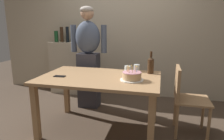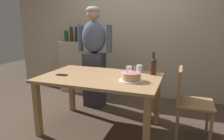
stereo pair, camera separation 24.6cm
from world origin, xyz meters
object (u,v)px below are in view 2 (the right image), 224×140
(birthday_cake, at_px, (131,77))
(cell_phone, at_px, (62,75))
(wine_bottle, at_px, (153,66))
(person_man_bearded, at_px, (94,56))
(dining_chair, at_px, (187,98))
(water_glass_near, at_px, (140,69))
(water_glass_far, at_px, (129,71))

(birthday_cake, relative_size, cell_phone, 1.92)
(wine_bottle, height_order, person_man_bearded, person_man_bearded)
(dining_chair, bearing_deg, water_glass_near, 72.21)
(cell_phone, bearing_deg, water_glass_far, 18.48)
(person_man_bearded, bearing_deg, cell_phone, 85.09)
(birthday_cake, distance_m, water_glass_near, 0.47)
(water_glass_near, relative_size, water_glass_far, 0.86)
(water_glass_far, xyz_separation_m, wine_bottle, (0.29, 0.13, 0.06))
(birthday_cake, height_order, cell_phone, birthday_cake)
(birthday_cake, relative_size, water_glass_near, 2.82)
(cell_phone, relative_size, person_man_bearded, 0.09)
(person_man_bearded, bearing_deg, dining_chair, 159.94)
(birthday_cake, bearing_deg, person_man_bearded, 136.12)
(water_glass_near, relative_size, person_man_bearded, 0.06)
(birthday_cake, distance_m, water_glass_far, 0.29)
(birthday_cake, distance_m, dining_chair, 0.74)
(water_glass_near, xyz_separation_m, dining_chair, (0.64, -0.20, -0.27))
(cell_phone, bearing_deg, birthday_cake, 0.19)
(wine_bottle, bearing_deg, person_man_bearded, 158.42)
(person_man_bearded, bearing_deg, water_glass_near, 158.25)
(dining_chair, bearing_deg, birthday_cake, 112.79)
(birthday_cake, xyz_separation_m, water_glass_far, (-0.10, 0.27, 0.01))
(wine_bottle, xyz_separation_m, cell_phone, (-1.11, -0.44, -0.11))
(birthday_cake, height_order, water_glass_near, birthday_cake)
(water_glass_near, height_order, cell_phone, water_glass_near)
(water_glass_near, bearing_deg, dining_chair, -17.79)
(cell_phone, distance_m, person_man_bearded, 0.86)
(birthday_cake, xyz_separation_m, person_man_bearded, (-0.84, 0.81, 0.09))
(person_man_bearded, distance_m, dining_chair, 1.61)
(water_glass_near, distance_m, dining_chair, 0.72)
(water_glass_far, bearing_deg, water_glass_near, 64.59)
(water_glass_far, height_order, cell_phone, water_glass_far)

